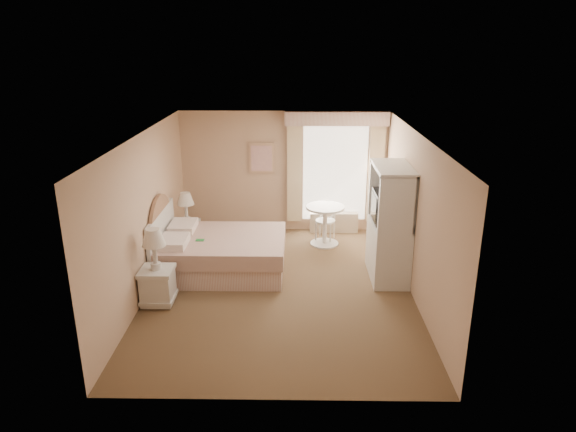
{
  "coord_description": "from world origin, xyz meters",
  "views": [
    {
      "loc": [
        0.25,
        -7.52,
        3.82
      ],
      "look_at": [
        0.13,
        0.3,
        1.14
      ],
      "focal_mm": 32.0,
      "sensor_mm": 36.0,
      "label": 1
    }
  ],
  "objects_px": {
    "nightstand_near": "(157,276)",
    "cafe_chair": "(326,217)",
    "bed": "(216,252)",
    "round_table": "(325,219)",
    "armoire": "(390,232)",
    "nightstand_far": "(187,227)"
  },
  "relations": [
    {
      "from": "bed",
      "to": "cafe_chair",
      "type": "bearing_deg",
      "value": 38.0
    },
    {
      "from": "nightstand_near",
      "to": "round_table",
      "type": "height_order",
      "value": "nightstand_near"
    },
    {
      "from": "round_table",
      "to": "cafe_chair",
      "type": "height_order",
      "value": "cafe_chair"
    },
    {
      "from": "bed",
      "to": "nightstand_near",
      "type": "height_order",
      "value": "bed"
    },
    {
      "from": "bed",
      "to": "round_table",
      "type": "bearing_deg",
      "value": 32.98
    },
    {
      "from": "nightstand_near",
      "to": "armoire",
      "type": "xyz_separation_m",
      "value": [
        3.65,
        1.02,
        0.35
      ]
    },
    {
      "from": "nightstand_far",
      "to": "round_table",
      "type": "height_order",
      "value": "nightstand_far"
    },
    {
      "from": "cafe_chair",
      "to": "armoire",
      "type": "distance_m",
      "value": 1.99
    },
    {
      "from": "nightstand_near",
      "to": "armoire",
      "type": "distance_m",
      "value": 3.81
    },
    {
      "from": "bed",
      "to": "cafe_chair",
      "type": "relative_size",
      "value": 2.65
    },
    {
      "from": "nightstand_far",
      "to": "cafe_chair",
      "type": "distance_m",
      "value": 2.74
    },
    {
      "from": "nightstand_near",
      "to": "cafe_chair",
      "type": "bearing_deg",
      "value": 45.37
    },
    {
      "from": "bed",
      "to": "armoire",
      "type": "relative_size",
      "value": 1.11
    },
    {
      "from": "nightstand_far",
      "to": "armoire",
      "type": "height_order",
      "value": "armoire"
    },
    {
      "from": "nightstand_near",
      "to": "armoire",
      "type": "height_order",
      "value": "armoire"
    },
    {
      "from": "bed",
      "to": "round_table",
      "type": "xyz_separation_m",
      "value": [
        1.94,
        1.26,
        0.17
      ]
    },
    {
      "from": "bed",
      "to": "cafe_chair",
      "type": "xyz_separation_m",
      "value": [
        1.98,
        1.55,
        0.11
      ]
    },
    {
      "from": "cafe_chair",
      "to": "nightstand_far",
      "type": "bearing_deg",
      "value": -151.7
    },
    {
      "from": "nightstand_far",
      "to": "nightstand_near",
      "type": "bearing_deg",
      "value": -90.0
    },
    {
      "from": "nightstand_far",
      "to": "round_table",
      "type": "xyz_separation_m",
      "value": [
        2.66,
        0.19,
        0.11
      ]
    },
    {
      "from": "nightstand_far",
      "to": "armoire",
      "type": "bearing_deg",
      "value": -18.75
    },
    {
      "from": "nightstand_near",
      "to": "armoire",
      "type": "bearing_deg",
      "value": 15.61
    }
  ]
}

